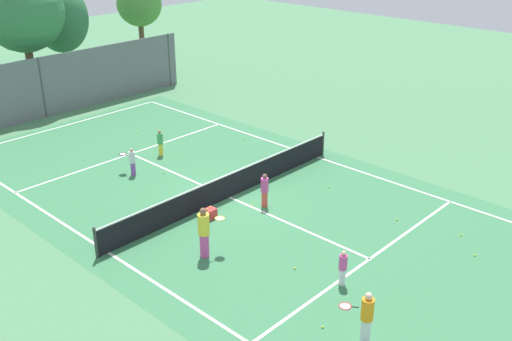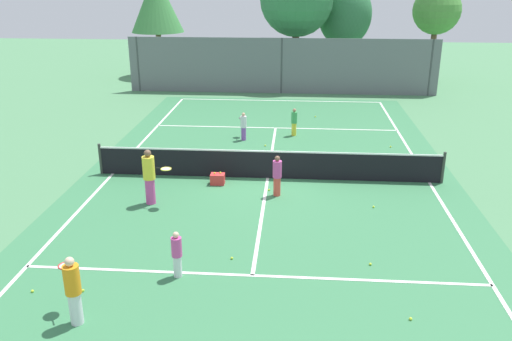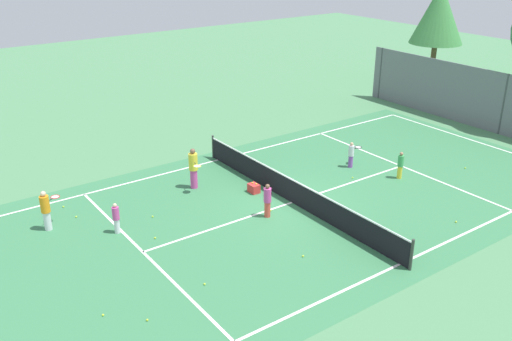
# 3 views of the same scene
# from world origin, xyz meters

# --- Properties ---
(ground_plane) EXTENTS (80.00, 80.00, 0.00)m
(ground_plane) POSITION_xyz_m (0.00, 0.00, 0.00)
(ground_plane) COLOR #4C8456
(court_surface) EXTENTS (13.00, 25.00, 0.01)m
(court_surface) POSITION_xyz_m (0.00, 0.00, 0.00)
(court_surface) COLOR #387A4C
(court_surface) RESTS_ON ground_plane
(tennis_net) EXTENTS (11.90, 0.10, 1.10)m
(tennis_net) POSITION_xyz_m (0.00, 0.00, 0.51)
(tennis_net) COLOR #333833
(tennis_net) RESTS_ON ground_plane
(perimeter_fence) EXTENTS (18.00, 0.12, 3.20)m
(perimeter_fence) POSITION_xyz_m (0.00, 14.00, 1.60)
(perimeter_fence) COLOR slate
(perimeter_fence) RESTS_ON ground_plane
(tree_2) EXTENTS (3.48, 3.48, 6.82)m
(tree_2) POSITION_xyz_m (-8.49, 19.07, 4.86)
(tree_2) COLOR brown
(tree_2) RESTS_ON ground_plane
(player_0) EXTENTS (0.26, 0.26, 1.21)m
(player_0) POSITION_xyz_m (0.85, 5.27, 0.62)
(player_0) COLOR yellow
(player_0) RESTS_ON ground_plane
(player_1) EXTENTS (0.25, 0.25, 1.16)m
(player_1) POSITION_xyz_m (-1.74, -6.55, 0.59)
(player_1) COLOR silver
(player_1) RESTS_ON ground_plane
(player_2) EXTENTS (0.95, 0.52, 1.74)m
(player_2) POSITION_xyz_m (-3.47, -2.43, 0.90)
(player_2) COLOR #D14799
(player_2) RESTS_ON ground_plane
(player_3) EXTENTS (0.70, 0.86, 1.51)m
(player_3) POSITION_xyz_m (-3.41, -8.46, 0.78)
(player_3) COLOR silver
(player_3) RESTS_ON ground_plane
(player_4) EXTENTS (0.28, 0.28, 1.33)m
(player_4) POSITION_xyz_m (0.38, -1.50, 0.68)
(player_4) COLOR #E54C3F
(player_4) RESTS_ON ground_plane
(player_5) EXTENTS (0.41, 0.84, 1.20)m
(player_5) POSITION_xyz_m (-1.28, 4.45, 0.62)
(player_5) COLOR purple
(player_5) RESTS_ON ground_plane
(ball_crate) EXTENTS (0.47, 0.35, 0.43)m
(ball_crate) POSITION_xyz_m (-1.66, -0.68, 0.18)
(ball_crate) COLOR red
(ball_crate) RESTS_ON ground_plane
(tennis_ball_0) EXTENTS (0.07, 0.07, 0.07)m
(tennis_ball_0) POSITION_xyz_m (3.38, -7.86, 0.03)
(tennis_ball_0) COLOR #CCE533
(tennis_ball_0) RESTS_ON ground_plane
(tennis_ball_1) EXTENTS (0.07, 0.07, 0.07)m
(tennis_ball_1) POSITION_xyz_m (0.10, -1.14, 0.03)
(tennis_ball_1) COLOR #CCE533
(tennis_ball_1) RESTS_ON ground_plane
(tennis_ball_2) EXTENTS (0.07, 0.07, 0.07)m
(tennis_ball_2) POSITION_xyz_m (-0.31, 3.61, 0.03)
(tennis_ball_2) COLOR #CCE533
(tennis_ball_2) RESTS_ON ground_plane
(tennis_ball_3) EXTENTS (0.07, 0.07, 0.07)m
(tennis_ball_3) POSITION_xyz_m (3.34, -2.25, 0.03)
(tennis_ball_3) COLOR #CCE533
(tennis_ball_3) RESTS_ON ground_plane
(tennis_ball_4) EXTENTS (0.07, 0.07, 0.07)m
(tennis_ball_4) POSITION_xyz_m (1.87, 8.51, 0.03)
(tennis_ball_4) COLOR #CCE533
(tennis_ball_4) RESTS_ON ground_plane
(tennis_ball_5) EXTENTS (0.07, 0.07, 0.07)m
(tennis_ball_5) POSITION_xyz_m (2.46, -8.76, 0.03)
(tennis_ball_5) COLOR #CCE533
(tennis_ball_5) RESTS_ON ground_plane
(tennis_ball_6) EXTENTS (0.07, 0.07, 0.07)m
(tennis_ball_6) POSITION_xyz_m (2.83, -5.70, 0.03)
(tennis_ball_6) COLOR #CCE533
(tennis_ball_6) RESTS_ON ground_plane
(tennis_ball_7) EXTENTS (0.07, 0.07, 0.07)m
(tennis_ball_7) POSITION_xyz_m (-4.84, -7.47, 0.03)
(tennis_ball_7) COLOR #CCE533
(tennis_ball_7) RESTS_ON ground_plane
(tennis_ball_8) EXTENTS (0.07, 0.07, 0.07)m
(tennis_ball_8) POSITION_xyz_m (-0.58, -5.67, 0.03)
(tennis_ball_8) COLOR #CCE533
(tennis_ball_8) RESTS_ON ground_plane
(tennis_ball_10) EXTENTS (0.07, 0.07, 0.07)m
(tennis_ball_10) POSITION_xyz_m (4.80, 3.84, 0.03)
(tennis_ball_10) COLOR #CCE533
(tennis_ball_10) RESTS_ON ground_plane
(tennis_ball_11) EXTENTS (0.07, 0.07, 0.07)m
(tennis_ball_11) POSITION_xyz_m (-2.07, -5.03, 0.03)
(tennis_ball_11) COLOR #CCE533
(tennis_ball_11) RESTS_ON ground_plane
(tennis_ball_12) EXTENTS (0.07, 0.07, 0.07)m
(tennis_ball_12) POSITION_xyz_m (-3.72, -7.36, 0.03)
(tennis_ball_12) COLOR #CCE533
(tennis_ball_12) RESTS_ON ground_plane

